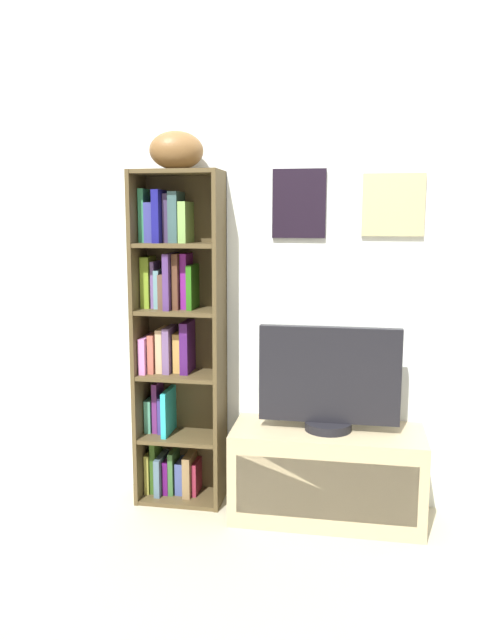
% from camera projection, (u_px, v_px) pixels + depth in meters
% --- Properties ---
extents(ground, '(5.20, 5.20, 0.04)m').
position_uv_depth(ground, '(217.00, 632.00, 2.23)').
color(ground, '#ACA68C').
extents(back_wall, '(4.80, 0.08, 2.59)m').
position_uv_depth(back_wall, '(265.00, 245.00, 3.11)').
color(back_wall, silver).
rests_on(back_wall, ground).
extents(bookshelf, '(0.43, 0.25, 1.65)m').
position_uv_depth(bookshelf, '(175.00, 339.00, 3.14)').
color(bookshelf, '#4C3E24').
rests_on(bookshelf, ground).
extents(football, '(0.30, 0.26, 0.18)m').
position_uv_depth(football, '(176.00, 151.00, 2.96)').
color(football, brown).
rests_on(football, bookshelf).
extents(tv_stand, '(0.90, 0.38, 0.44)m').
position_uv_depth(tv_stand, '(327.00, 474.00, 3.01)').
color(tv_stand, tan).
rests_on(tv_stand, ground).
extents(television, '(0.66, 0.22, 0.49)m').
position_uv_depth(television, '(329.00, 380.00, 2.94)').
color(television, black).
rests_on(television, tv_stand).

